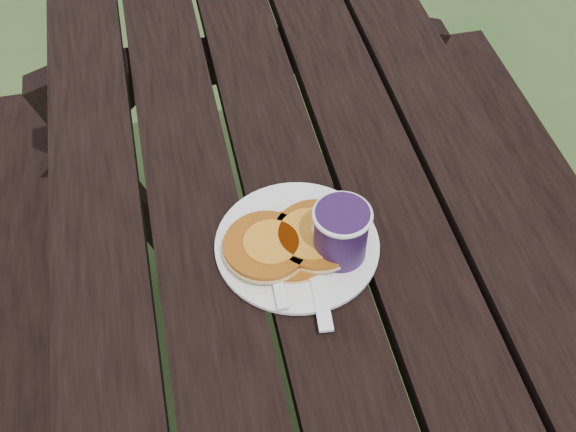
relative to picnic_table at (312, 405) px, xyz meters
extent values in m
cube|color=black|center=(0.00, 0.00, 0.36)|extent=(0.75, 1.80, 0.04)
cylinder|color=white|center=(-0.01, 0.08, 0.39)|extent=(0.25, 0.25, 0.01)
cylinder|color=#A85713|center=(-0.02, 0.07, 0.40)|extent=(0.13, 0.13, 0.01)
cylinder|color=#A85713|center=(-0.06, 0.07, 0.41)|extent=(0.12, 0.12, 0.01)
cylinder|color=#A85713|center=(0.01, 0.07, 0.41)|extent=(0.13, 0.13, 0.01)
cylinder|color=#C3761B|center=(0.00, 0.07, 0.42)|extent=(0.10, 0.10, 0.00)
ellipsoid|color=#F4E59E|center=(0.02, 0.07, 0.42)|extent=(0.02, 0.02, 0.02)
cube|color=white|center=(0.00, 0.01, 0.39)|extent=(0.04, 0.18, 0.00)
cylinder|color=#27123B|center=(0.04, 0.05, 0.43)|extent=(0.08, 0.08, 0.10)
torus|color=white|center=(0.04, 0.05, 0.48)|extent=(0.08, 0.08, 0.01)
cylinder|color=black|center=(0.04, 0.05, 0.48)|extent=(0.07, 0.07, 0.01)
camera|label=1|loc=(-0.17, -0.56, 1.23)|focal=45.00mm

